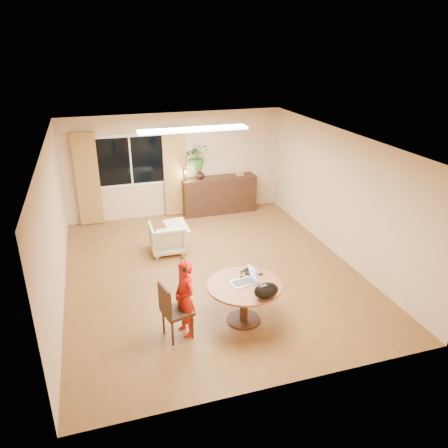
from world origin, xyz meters
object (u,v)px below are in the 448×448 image
at_px(child, 185,299).
at_px(dining_chair, 177,310).
at_px(sideboard, 219,195).
at_px(armchair, 167,238).
at_px(dining_table, 244,292).

bearing_deg(child, dining_chair, -90.22).
bearing_deg(child, sideboard, 142.17).
relative_size(child, sideboard, 0.65).
height_order(dining_chair, sideboard, sideboard).
height_order(child, armchair, child).
height_order(dining_chair, armchair, dining_chair).
xyz_separation_m(dining_table, child, (-0.97, -0.04, 0.09)).
relative_size(dining_table, dining_chair, 1.28).
distance_m(dining_table, sideboard, 4.85).
bearing_deg(dining_table, sideboard, 78.02).
bearing_deg(armchair, dining_chair, 83.37).
bearing_deg(sideboard, dining_table, -101.98).
xyz_separation_m(dining_table, dining_chair, (-1.10, -0.08, -0.07)).
relative_size(dining_table, sideboard, 0.62).
relative_size(dining_chair, child, 0.75).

